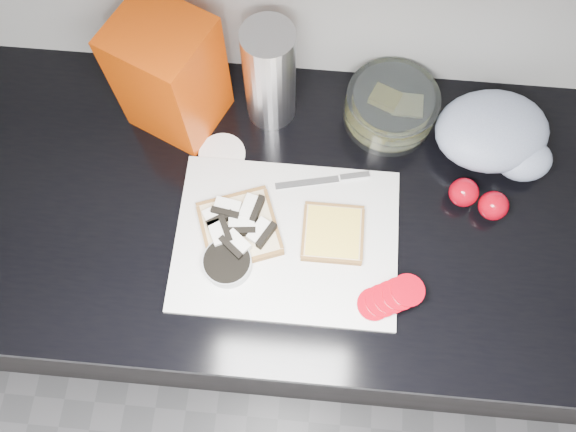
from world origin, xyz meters
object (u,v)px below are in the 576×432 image
object	(u,v)px
glass_bowl	(390,107)
bread_bag	(170,76)
cutting_board	(287,240)
steel_canister	(270,76)

from	to	relation	value
glass_bowl	bread_bag	world-z (taller)	bread_bag
cutting_board	steel_canister	world-z (taller)	steel_canister
glass_bowl	bread_bag	distance (m)	0.42
steel_canister	cutting_board	bearing A→B (deg)	-78.63
glass_bowl	bread_bag	bearing A→B (deg)	-176.68
cutting_board	bread_bag	distance (m)	0.36
cutting_board	steel_canister	distance (m)	0.30
cutting_board	bread_bag	bearing A→B (deg)	132.61
bread_bag	steel_canister	distance (m)	0.18
glass_bowl	steel_canister	size ratio (longest dim) A/B	0.78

